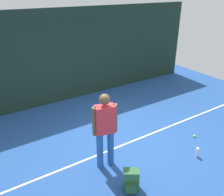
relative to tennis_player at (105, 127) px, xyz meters
name	(u,v)px	position (x,y,z in m)	size (l,w,h in m)	color
ground_plane	(120,139)	(0.85, 0.64, -0.97)	(12.00, 12.00, 0.00)	#234C93
back_fence	(69,56)	(0.85, 3.64, 0.53)	(10.00, 0.10, 3.00)	#192D23
court_line	(126,144)	(0.85, 0.38, -0.96)	(9.00, 0.05, 0.00)	white
tennis_player	(105,127)	(0.00, 0.00, 0.00)	(0.52, 0.31, 1.70)	#2659A5
backpack	(131,181)	(0.04, -0.86, -0.76)	(0.37, 0.38, 0.44)	#2D6038
tennis_ball_near_player	(195,136)	(2.50, -0.35, -0.93)	(0.07, 0.07, 0.07)	#CCE033
water_bottle	(197,152)	(1.90, -0.90, -0.85)	(0.07, 0.07, 0.23)	white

